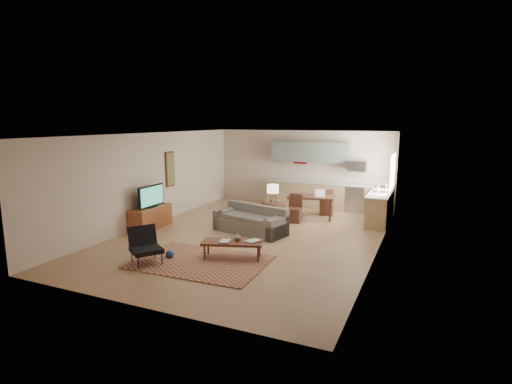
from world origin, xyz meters
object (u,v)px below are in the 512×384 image
at_px(sofa, 250,220).
at_px(console_table, 273,215).
at_px(armchair, 146,246).
at_px(dining_table, 311,207).
at_px(coffee_table, 232,250).
at_px(tv_credenza, 151,218).

height_order(sofa, console_table, sofa).
xyz_separation_m(armchair, dining_table, (2.07, 5.42, -0.04)).
bearing_deg(console_table, coffee_table, -66.58).
bearing_deg(coffee_table, dining_table, 64.49).
relative_size(armchair, tv_credenza, 0.59).
height_order(sofa, dining_table, sofa).
distance_m(tv_credenza, console_table, 3.51).
xyz_separation_m(sofa, armchair, (-1.01, -3.11, 0.03)).
height_order(tv_credenza, console_table, console_table).
bearing_deg(dining_table, console_table, -127.69).
bearing_deg(coffee_table, sofa, 85.63).
bearing_deg(console_table, dining_table, 81.63).
height_order(sofa, coffee_table, sofa).
bearing_deg(console_table, tv_credenza, -133.02).
height_order(coffee_table, armchair, armchair).
xyz_separation_m(coffee_table, console_table, (-0.20, 2.95, 0.14)).
height_order(armchair, dining_table, armchair).
relative_size(armchair, console_table, 1.15).
bearing_deg(console_table, armchair, -88.74).
bearing_deg(armchair, dining_table, 13.70).
bearing_deg(armchair, sofa, 16.58).
distance_m(sofa, coffee_table, 2.12).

